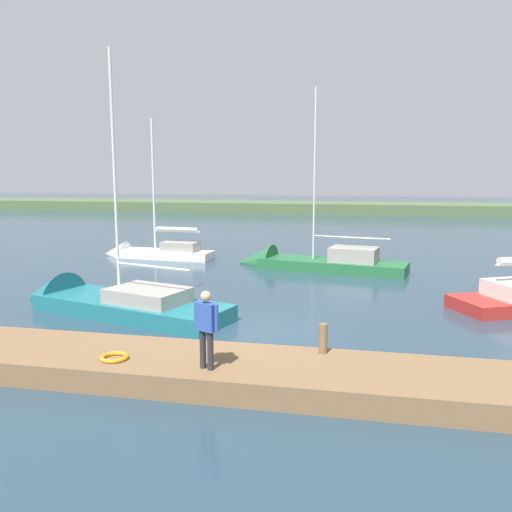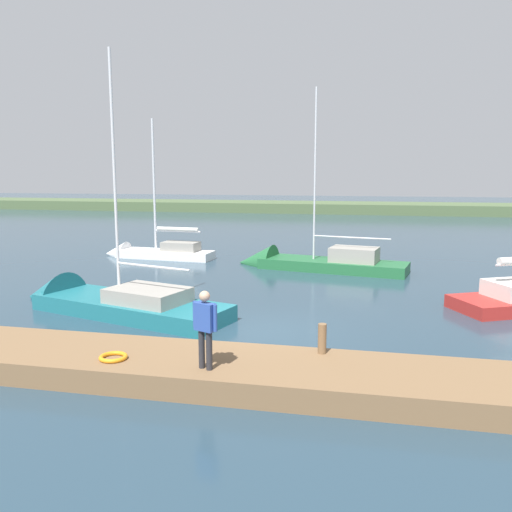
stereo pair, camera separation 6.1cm
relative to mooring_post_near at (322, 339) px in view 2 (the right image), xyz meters
name	(u,v)px [view 2 (the right image)]	position (x,y,z in m)	size (l,w,h in m)	color
ground_plane	(263,332)	(2.08, -3.11, -0.92)	(200.00, 200.00, 0.00)	#263D4C
far_shoreline	(342,212)	(2.08, -54.48, -0.92)	(180.00, 8.00, 2.40)	#4C603D
dock_pier	(229,371)	(2.08, 0.91, -0.64)	(20.76, 2.60, 0.56)	brown
mooring_post_near	(322,339)	(0.00, 0.00, 0.00)	(0.20, 0.20, 0.73)	brown
life_ring_buoy	(113,357)	(4.74, 1.43, -0.31)	(0.66, 0.66, 0.10)	orange
sailboat_far_left	(100,306)	(8.35, -4.55, -0.78)	(9.12, 4.70, 9.97)	#1E6B75
sailboat_near_dock	(307,266)	(1.96, -14.33, -0.77)	(9.10, 3.80, 10.03)	#236638
sailboat_behind_pier	(152,254)	(11.18, -15.97, -0.68)	(6.84, 2.11, 8.53)	white
person_on_dock	(205,324)	(2.44, 1.56, 0.67)	(0.62, 0.39, 1.77)	#28282D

